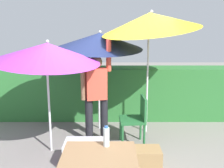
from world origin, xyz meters
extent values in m
plane|color=gray|center=(0.00, 0.00, 0.00)|extent=(24.00, 24.00, 0.00)
cube|color=#2D7033|center=(0.00, 1.68, 0.60)|extent=(8.00, 0.70, 1.19)
cylinder|color=silver|center=(-0.25, 0.97, 0.84)|extent=(0.04, 0.04, 1.68)
cone|color=#19234C|center=(-0.23, 0.98, 1.83)|extent=(1.74, 1.76, 0.52)
sphere|color=silver|center=(-0.21, 0.98, 2.00)|extent=(0.05, 0.05, 0.05)
cylinder|color=silver|center=(-1.03, -0.05, 0.77)|extent=(0.04, 0.04, 1.54)
cone|color=purple|center=(-1.02, -0.04, 1.69)|extent=(1.74, 1.73, 0.54)
sphere|color=silver|center=(-1.00, -0.03, 1.86)|extent=(0.05, 0.05, 0.05)
cylinder|color=silver|center=(0.71, 0.79, 1.02)|extent=(0.04, 0.04, 2.03)
cone|color=yellow|center=(0.73, 0.77, 2.19)|extent=(1.92, 1.89, 0.76)
sphere|color=silver|center=(0.75, 0.75, 2.37)|extent=(0.05, 0.05, 0.05)
cylinder|color=black|center=(-0.13, 0.35, 0.41)|extent=(0.14, 0.14, 0.82)
cylinder|color=black|center=(-0.40, 0.28, 0.41)|extent=(0.14, 0.14, 0.82)
cube|color=#E04C38|center=(-0.26, 0.32, 1.10)|extent=(0.40, 0.30, 0.56)
sphere|color=#8C6647|center=(-0.26, 0.32, 1.49)|extent=(0.22, 0.22, 0.22)
cylinder|color=#E04C38|center=(-0.04, 0.37, 1.60)|extent=(0.11, 0.11, 0.56)
cylinder|color=#8C6647|center=(-0.49, 0.26, 1.08)|extent=(0.11, 0.11, 0.52)
cylinder|color=#236633|center=(0.18, 0.38, 0.22)|extent=(0.04, 0.04, 0.44)
cylinder|color=#236633|center=(0.20, 0.00, 0.22)|extent=(0.04, 0.04, 0.44)
cylinder|color=#236633|center=(0.56, 0.40, 0.22)|extent=(0.04, 0.04, 0.44)
cylinder|color=#236633|center=(0.58, 0.02, 0.22)|extent=(0.04, 0.04, 0.44)
cube|color=#236633|center=(0.38, 0.20, 0.47)|extent=(0.46, 0.46, 0.05)
cube|color=#236633|center=(0.58, 0.21, 0.69)|extent=(0.07, 0.44, 0.40)
cube|color=silver|center=(-0.41, -0.56, 0.20)|extent=(0.58, 0.41, 0.40)
cube|color=#9E7A4C|center=(0.54, -0.57, 0.14)|extent=(0.44, 0.34, 0.28)
cube|color=#99724C|center=(-0.12, -1.60, 0.73)|extent=(0.80, 0.60, 0.03)
cylinder|color=silver|center=(-0.04, -1.42, 0.86)|extent=(0.07, 0.07, 0.22)
cylinder|color=#2D60B7|center=(-0.04, -1.42, 0.98)|extent=(0.04, 0.04, 0.02)
camera|label=1|loc=(0.02, -4.12, 2.05)|focal=40.88mm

